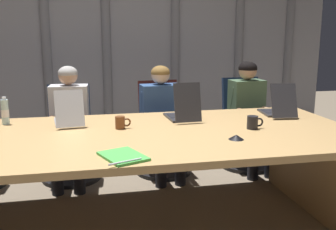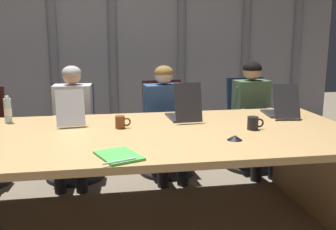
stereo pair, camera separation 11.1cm
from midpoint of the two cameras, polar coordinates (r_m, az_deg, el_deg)
name	(u,v)px [view 2 (the right image)]	position (r m, az deg, el deg)	size (l,w,h in m)	color
ground_plane	(130,224)	(3.23, -4.50, -15.47)	(12.16, 12.16, 0.00)	#7F705B
conference_table	(129,152)	(3.01, -4.69, -5.45)	(3.54, 1.49, 0.74)	tan
curtain_backdrop	(114,35)	(5.26, -7.23, 11.49)	(6.08, 0.17, 2.90)	#9999A0
laptop_left_mid	(70,117)	(3.35, -13.12, -0.24)	(0.27, 0.43, 0.30)	#BCBCC1
laptop_center	(184,113)	(3.40, 3.22, 0.34)	(0.25, 0.44, 0.34)	#2D2D33
laptop_right_mid	(280,110)	(3.70, 16.80, 0.74)	(0.28, 0.46, 0.31)	#2D2D33
office_chair_left_mid	(74,143)	(4.19, -12.72, -3.94)	(0.60, 0.60, 0.96)	navy
office_chair_center	(166,138)	(4.25, 0.42, -3.36)	(0.60, 0.60, 0.97)	#511E19
office_chair_right_mid	(250,134)	(4.51, 12.52, -2.70)	(0.60, 0.60, 0.98)	navy
person_left_mid	(72,118)	(3.96, -12.94, -0.40)	(0.41, 0.57, 1.17)	silver
person_center	(166,114)	(4.02, 0.48, 0.09)	(0.45, 0.57, 1.15)	#335184
person_right_mid	(254,110)	(4.29, 13.15, 0.72)	(0.40, 0.57, 1.18)	#4C6B4C
water_bottle_primary	(8,111)	(3.51, -21.41, 0.57)	(0.06, 0.06, 0.23)	silver
coffee_mug_near	(253,123)	(3.14, 13.29, -1.17)	(0.13, 0.09, 0.10)	black
coffee_mug_far	(121,122)	(3.11, -5.88, -1.05)	(0.12, 0.08, 0.10)	brown
conference_mic_left_side	(235,138)	(2.82, 10.78, -3.26)	(0.11, 0.11, 0.04)	black
spiral_notepad	(119,156)	(2.41, -5.88, -5.93)	(0.31, 0.36, 0.03)	#4CB74C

